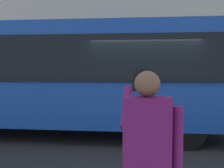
# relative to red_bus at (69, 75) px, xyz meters

# --- Properties ---
(ground_plane) EXTENTS (60.00, 60.00, 0.00)m
(ground_plane) POSITION_rel_red_bus_xyz_m (-2.10, 0.33, -1.68)
(ground_plane) COLOR #232326
(red_bus) EXTENTS (9.05, 2.54, 3.08)m
(red_bus) POSITION_rel_red_bus_xyz_m (0.00, 0.00, 0.00)
(red_bus) COLOR #1947AD
(red_bus) RESTS_ON ground_plane
(pedestrian_photographer) EXTENTS (0.53, 0.52, 1.70)m
(pedestrian_photographer) POSITION_rel_red_bus_xyz_m (-2.05, 4.93, -0.54)
(pedestrian_photographer) COLOR #1E2347
(pedestrian_photographer) RESTS_ON sidewalk_curb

